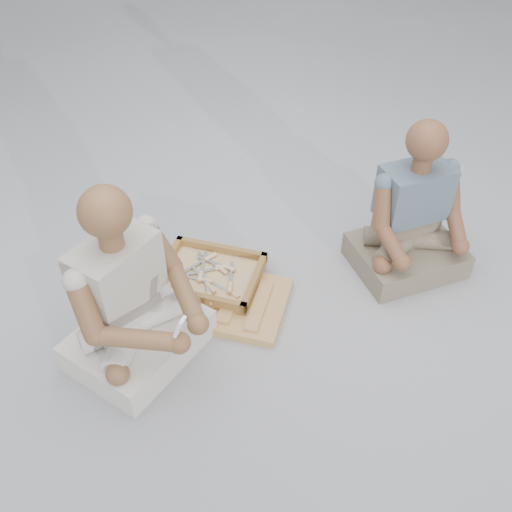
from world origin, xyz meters
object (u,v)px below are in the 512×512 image
at_px(craftsman, 131,305).
at_px(companion, 412,223).
at_px(tool_tray, 210,275).
at_px(carved_panel, 220,299).

bearing_deg(craftsman, companion, 147.84).
bearing_deg(craftsman, tool_tray, 179.11).
distance_m(craftsman, companion, 1.41).
height_order(craftsman, companion, craftsman).
bearing_deg(carved_panel, craftsman, -118.94).
distance_m(carved_panel, craftsman, 0.53).
bearing_deg(tool_tray, companion, 29.45).
distance_m(tool_tray, companion, 1.03).
xyz_separation_m(carved_panel, craftsman, (-0.22, -0.39, 0.27)).
distance_m(tool_tray, craftsman, 0.56).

